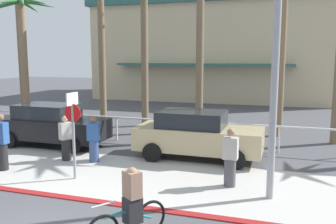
{
  "coord_description": "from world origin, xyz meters",
  "views": [
    {
      "loc": [
        4.64,
        -5.42,
        3.57
      ],
      "look_at": [
        0.92,
        6.0,
        1.74
      ],
      "focal_mm": 38.89,
      "sensor_mm": 36.0,
      "label": 1
    }
  ],
  "objects_px": {
    "pedestrian_1": "(230,160)",
    "palm_tree_0": "(18,3)",
    "car_tan_2": "(197,134)",
    "pedestrian_0": "(66,140)",
    "cyclist_teal_0": "(130,206)",
    "palm_tree_1": "(22,27)",
    "pedestrian_2": "(94,141)",
    "car_black_1": "(52,124)",
    "pedestrian_3": "(2,144)",
    "streetlight_curb": "(277,26)",
    "stop_sign_bike_lane": "(73,123)",
    "palm_tree_3": "(144,17)",
    "palm_tree_2": "(101,18)"
  },
  "relations": [
    {
      "from": "pedestrian_2",
      "to": "palm_tree_0",
      "type": "bearing_deg",
      "value": 140.02
    },
    {
      "from": "stop_sign_bike_lane",
      "to": "palm_tree_3",
      "type": "bearing_deg",
      "value": 97.79
    },
    {
      "from": "car_black_1",
      "to": "pedestrian_3",
      "type": "bearing_deg",
      "value": -81.34
    },
    {
      "from": "pedestrian_3",
      "to": "pedestrian_2",
      "type": "bearing_deg",
      "value": 36.58
    },
    {
      "from": "palm_tree_2",
      "to": "car_black_1",
      "type": "relative_size",
      "value": 1.77
    },
    {
      "from": "stop_sign_bike_lane",
      "to": "streetlight_curb",
      "type": "relative_size",
      "value": 0.34
    },
    {
      "from": "pedestrian_3",
      "to": "palm_tree_2",
      "type": "bearing_deg",
      "value": 96.22
    },
    {
      "from": "cyclist_teal_0",
      "to": "palm_tree_2",
      "type": "bearing_deg",
      "value": 120.19
    },
    {
      "from": "car_tan_2",
      "to": "pedestrian_0",
      "type": "distance_m",
      "value": 4.56
    },
    {
      "from": "car_black_1",
      "to": "streetlight_curb",
      "type": "bearing_deg",
      "value": -20.92
    },
    {
      "from": "stop_sign_bike_lane",
      "to": "streetlight_curb",
      "type": "bearing_deg",
      "value": -0.04
    },
    {
      "from": "car_tan_2",
      "to": "pedestrian_2",
      "type": "xyz_separation_m",
      "value": [
        -3.22,
        -1.56,
        -0.13
      ]
    },
    {
      "from": "stop_sign_bike_lane",
      "to": "pedestrian_1",
      "type": "relative_size",
      "value": 1.55
    },
    {
      "from": "pedestrian_1",
      "to": "palm_tree_0",
      "type": "bearing_deg",
      "value": 148.15
    },
    {
      "from": "stop_sign_bike_lane",
      "to": "car_tan_2",
      "type": "height_order",
      "value": "stop_sign_bike_lane"
    },
    {
      "from": "pedestrian_3",
      "to": "pedestrian_0",
      "type": "bearing_deg",
      "value": 51.12
    },
    {
      "from": "streetlight_curb",
      "to": "cyclist_teal_0",
      "type": "xyz_separation_m",
      "value": [
        -2.5,
        -2.79,
        -3.58
      ]
    },
    {
      "from": "stop_sign_bike_lane",
      "to": "car_black_1",
      "type": "height_order",
      "value": "stop_sign_bike_lane"
    },
    {
      "from": "stop_sign_bike_lane",
      "to": "streetlight_curb",
      "type": "xyz_separation_m",
      "value": [
        5.52,
        -0.0,
        2.6
      ]
    },
    {
      "from": "stop_sign_bike_lane",
      "to": "cyclist_teal_0",
      "type": "bearing_deg",
      "value": -42.77
    },
    {
      "from": "streetlight_curb",
      "to": "palm_tree_1",
      "type": "height_order",
      "value": "streetlight_curb"
    },
    {
      "from": "streetlight_curb",
      "to": "pedestrian_3",
      "type": "height_order",
      "value": "streetlight_curb"
    },
    {
      "from": "car_black_1",
      "to": "cyclist_teal_0",
      "type": "xyz_separation_m",
      "value": [
        6.14,
        -6.1,
        -0.18
      ]
    },
    {
      "from": "palm_tree_3",
      "to": "pedestrian_1",
      "type": "xyz_separation_m",
      "value": [
        5.59,
        -7.73,
        -4.79
      ]
    },
    {
      "from": "stop_sign_bike_lane",
      "to": "palm_tree_2",
      "type": "relative_size",
      "value": 0.33
    },
    {
      "from": "palm_tree_0",
      "to": "car_tan_2",
      "type": "xyz_separation_m",
      "value": [
        12.51,
        -6.23,
        -5.89
      ]
    },
    {
      "from": "car_black_1",
      "to": "pedestrian_2",
      "type": "height_order",
      "value": "car_black_1"
    },
    {
      "from": "car_black_1",
      "to": "car_tan_2",
      "type": "xyz_separation_m",
      "value": [
        6.01,
        -0.02,
        0.0
      ]
    },
    {
      "from": "stop_sign_bike_lane",
      "to": "palm_tree_1",
      "type": "distance_m",
      "value": 10.11
    },
    {
      "from": "palm_tree_0",
      "to": "car_black_1",
      "type": "bearing_deg",
      "value": -43.66
    },
    {
      "from": "cyclist_teal_0",
      "to": "streetlight_curb",
      "type": "bearing_deg",
      "value": 48.2
    },
    {
      "from": "car_tan_2",
      "to": "pedestrian_0",
      "type": "xyz_separation_m",
      "value": [
        -4.24,
        -1.68,
        -0.15
      ]
    },
    {
      "from": "palm_tree_1",
      "to": "pedestrian_2",
      "type": "distance_m",
      "value": 9.24
    },
    {
      "from": "pedestrian_2",
      "to": "cyclist_teal_0",
      "type": "bearing_deg",
      "value": -53.35
    },
    {
      "from": "palm_tree_2",
      "to": "pedestrian_1",
      "type": "distance_m",
      "value": 12.09
    },
    {
      "from": "car_black_1",
      "to": "pedestrian_3",
      "type": "xyz_separation_m",
      "value": [
        0.5,
        -3.28,
        -0.02
      ]
    },
    {
      "from": "car_black_1",
      "to": "pedestrian_1",
      "type": "height_order",
      "value": "car_black_1"
    },
    {
      "from": "streetlight_curb",
      "to": "car_tan_2",
      "type": "distance_m",
      "value": 5.41
    },
    {
      "from": "pedestrian_3",
      "to": "cyclist_teal_0",
      "type": "bearing_deg",
      "value": -26.52
    },
    {
      "from": "streetlight_curb",
      "to": "palm_tree_2",
      "type": "distance_m",
      "value": 12.49
    },
    {
      "from": "cyclist_teal_0",
      "to": "pedestrian_0",
      "type": "bearing_deg",
      "value": 134.83
    },
    {
      "from": "palm_tree_3",
      "to": "pedestrian_0",
      "type": "height_order",
      "value": "palm_tree_3"
    },
    {
      "from": "pedestrian_1",
      "to": "cyclist_teal_0",
      "type": "bearing_deg",
      "value": -111.39
    },
    {
      "from": "palm_tree_2",
      "to": "palm_tree_3",
      "type": "xyz_separation_m",
      "value": [
        2.38,
        0.02,
        -0.02
      ]
    },
    {
      "from": "stop_sign_bike_lane",
      "to": "pedestrian_1",
      "type": "bearing_deg",
      "value": 9.99
    },
    {
      "from": "palm_tree_0",
      "to": "pedestrian_3",
      "type": "xyz_separation_m",
      "value": [
        7.0,
        -9.48,
        -5.91
      ]
    },
    {
      "from": "palm_tree_2",
      "to": "palm_tree_3",
      "type": "height_order",
      "value": "palm_tree_2"
    },
    {
      "from": "palm_tree_2",
      "to": "stop_sign_bike_lane",
      "type": "bearing_deg",
      "value": -67.35
    },
    {
      "from": "stop_sign_bike_lane",
      "to": "pedestrian_2",
      "type": "relative_size",
      "value": 1.59
    },
    {
      "from": "car_tan_2",
      "to": "car_black_1",
      "type": "bearing_deg",
      "value": 179.79
    }
  ]
}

